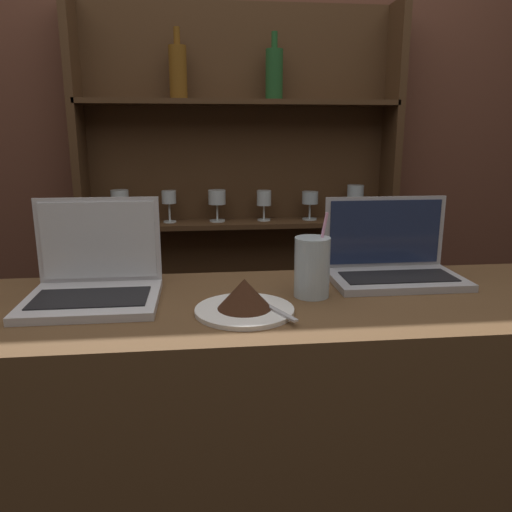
{
  "coord_description": "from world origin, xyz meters",
  "views": [
    {
      "loc": [
        -0.12,
        -0.83,
        1.42
      ],
      "look_at": [
        0.0,
        0.28,
        1.15
      ],
      "focal_mm": 35.0,
      "sensor_mm": 36.0,
      "label": 1
    }
  ],
  "objects_px": {
    "water_glass": "(312,267)",
    "laptop_near": "(95,279)",
    "cake_plate": "(245,299)",
    "laptop_far": "(392,262)"
  },
  "relations": [
    {
      "from": "laptop_near",
      "to": "laptop_far",
      "type": "distance_m",
      "value": 0.75
    },
    {
      "from": "cake_plate",
      "to": "water_glass",
      "type": "height_order",
      "value": "water_glass"
    },
    {
      "from": "laptop_near",
      "to": "water_glass",
      "type": "bearing_deg",
      "value": -4.12
    },
    {
      "from": "laptop_near",
      "to": "water_glass",
      "type": "xyz_separation_m",
      "value": [
        0.5,
        -0.04,
        0.02
      ]
    },
    {
      "from": "laptop_near",
      "to": "cake_plate",
      "type": "xyz_separation_m",
      "value": [
        0.34,
        -0.13,
        -0.02
      ]
    },
    {
      "from": "laptop_far",
      "to": "water_glass",
      "type": "xyz_separation_m",
      "value": [
        -0.24,
        -0.12,
        0.02
      ]
    },
    {
      "from": "cake_plate",
      "to": "water_glass",
      "type": "distance_m",
      "value": 0.2
    },
    {
      "from": "cake_plate",
      "to": "water_glass",
      "type": "bearing_deg",
      "value": 29.68
    },
    {
      "from": "laptop_near",
      "to": "cake_plate",
      "type": "distance_m",
      "value": 0.36
    },
    {
      "from": "water_glass",
      "to": "laptop_near",
      "type": "bearing_deg",
      "value": 175.88
    }
  ]
}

